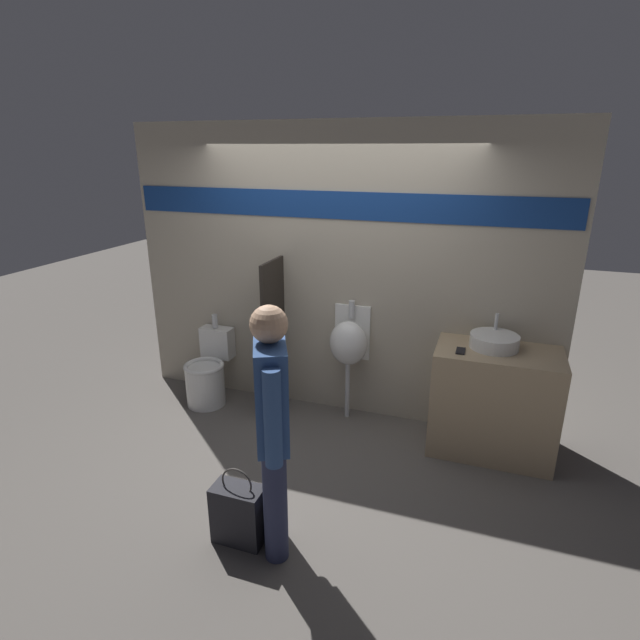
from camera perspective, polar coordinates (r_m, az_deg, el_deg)
The scene contains 10 objects.
ground_plane at distance 4.64m, azimuth -0.71°, elevation -13.01°, with size 16.00×16.00×0.00m, color #5B5651.
display_wall at distance 4.63m, azimuth 1.76°, elevation 5.28°, with size 4.08×0.07×2.70m.
sink_counter at distance 4.46m, azimuth 19.20°, elevation -8.83°, with size 0.99×0.57×0.92m.
sink_basin at distance 4.30m, azimuth 19.30°, elevation -2.30°, with size 0.39×0.39×0.25m.
cell_phone at distance 4.16m, azimuth 15.77°, elevation -3.41°, with size 0.07×0.14×0.01m.
divider_near_counter at distance 4.76m, azimuth -5.28°, elevation -2.09°, with size 0.03×0.47×1.50m.
urinal_near_counter at distance 4.62m, azimuth 3.30°, elevation -2.61°, with size 0.36×0.28×1.14m.
toilet at distance 5.19m, azimuth -12.70°, elevation -6.13°, with size 0.40×0.56×0.87m.
person_in_vest at distance 3.04m, azimuth -5.47°, elevation -11.74°, with size 0.35×0.53×1.65m.
shopping_bag at distance 3.53m, azimuth -9.28°, elevation -20.97°, with size 0.34×0.19×0.55m.
Camera 1 is at (1.35, -3.69, 2.47)m, focal length 28.00 mm.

